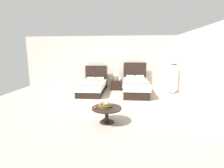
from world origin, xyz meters
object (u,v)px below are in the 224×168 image
at_px(vase, 120,78).
at_px(table_lamp, 116,75).
at_px(bed_near_corner, 135,86).
at_px(floor_lamp_corner, 173,79).
at_px(coffee_table, 107,111).
at_px(bed_near_window, 93,87).
at_px(loose_apple, 96,108).
at_px(nightstand, 116,85).
at_px(fruit_bowl, 105,105).

bearing_deg(vase, table_lamp, 159.68).
bearing_deg(bed_near_corner, floor_lamp_corner, 10.15).
relative_size(bed_near_corner, coffee_table, 2.71).
height_order(bed_near_window, loose_apple, bed_near_window).
bearing_deg(bed_near_window, bed_near_corner, -0.27).
bearing_deg(loose_apple, bed_near_corner, 71.44).
bearing_deg(bed_near_window, table_lamp, 34.77).
bearing_deg(nightstand, bed_near_corner, -38.09).
bearing_deg(nightstand, bed_near_window, -145.95).
bearing_deg(fruit_bowl, nightstand, 89.99).
distance_m(table_lamp, loose_apple, 4.27).
bearing_deg(bed_near_window, coffee_table, -71.53).
bearing_deg(loose_apple, fruit_bowl, 38.48).
distance_m(table_lamp, coffee_table, 4.12).
distance_m(fruit_bowl, loose_apple, 0.30).
distance_m(table_lamp, floor_lamp_corner, 2.72).
xyz_separation_m(vase, fruit_bowl, (-0.16, -4.01, -0.10)).
height_order(fruit_bowl, floor_lamp_corner, floor_lamp_corner).
height_order(vase, coffee_table, vase).
relative_size(bed_near_corner, table_lamp, 5.61).
distance_m(nightstand, fruit_bowl, 4.06).
bearing_deg(coffee_table, fruit_bowl, 141.12).
relative_size(fruit_bowl, floor_lamp_corner, 0.28).
xyz_separation_m(bed_near_window, fruit_bowl, (1.08, -3.32, 0.22)).
height_order(nightstand, table_lamp, table_lamp).
xyz_separation_m(bed_near_corner, nightstand, (-0.94, 0.74, -0.10)).
bearing_deg(vase, coffee_table, -91.70).
bearing_deg(table_lamp, bed_near_corner, -38.84).
distance_m(nightstand, vase, 0.39).
bearing_deg(bed_near_corner, table_lamp, 141.16).
relative_size(bed_near_window, coffee_table, 2.66).
bearing_deg(bed_near_window, nightstand, 34.05).
relative_size(bed_near_window, bed_near_corner, 0.98).
xyz_separation_m(table_lamp, floor_lamp_corner, (2.69, -0.45, -0.06)).
height_order(bed_near_window, bed_near_corner, bed_near_corner).
bearing_deg(bed_near_corner, loose_apple, -108.56).
relative_size(nightstand, table_lamp, 1.37).
bearing_deg(bed_near_corner, bed_near_window, 179.73).
bearing_deg(nightstand, vase, -13.86).
height_order(bed_near_window, coffee_table, bed_near_window).
relative_size(bed_near_corner, fruit_bowl, 5.84).
xyz_separation_m(bed_near_window, table_lamp, (1.08, 0.75, 0.46)).
bearing_deg(loose_apple, coffee_table, 28.55).
bearing_deg(floor_lamp_corner, vase, 171.29).
relative_size(bed_near_corner, floor_lamp_corner, 1.61).
height_order(bed_near_window, vase, bed_near_window).
height_order(coffee_table, fruit_bowl, fruit_bowl).
relative_size(nightstand, fruit_bowl, 1.42).
distance_m(bed_near_corner, fruit_bowl, 3.45).
bearing_deg(floor_lamp_corner, fruit_bowl, -126.56).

